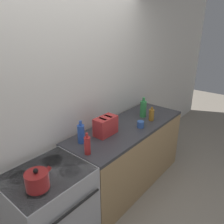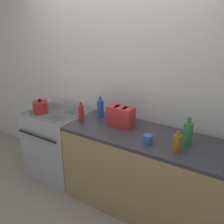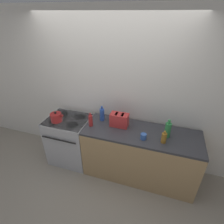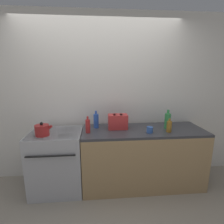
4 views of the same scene
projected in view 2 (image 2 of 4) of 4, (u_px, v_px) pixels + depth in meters
name	position (u px, v px, depth m)	size (l,w,h in m)	color
ground_plane	(83.00, 203.00, 2.87)	(12.00, 12.00, 0.00)	gray
wall_back	(116.00, 80.00, 2.96)	(8.00, 0.05, 2.60)	silver
stove	(58.00, 143.00, 3.26)	(0.72, 0.64, 0.89)	#B7B7BC
counter_block	(147.00, 173.00, 2.65)	(1.79, 0.65, 0.89)	tan
kettle	(41.00, 107.00, 3.07)	(0.23, 0.18, 0.18)	maroon
toaster	(121.00, 116.00, 2.69)	(0.28, 0.16, 0.22)	red
bottle_blue	(100.00, 109.00, 2.91)	(0.08, 0.08, 0.26)	#2D56B7
bottle_green	(188.00, 133.00, 2.28)	(0.09, 0.09, 0.28)	#338C47
bottle_red	(81.00, 113.00, 2.80)	(0.06, 0.06, 0.23)	#B72828
bottle_amber	(177.00, 143.00, 2.19)	(0.07, 0.07, 0.19)	#9E6B23
cup_blue	(148.00, 139.00, 2.33)	(0.09, 0.09, 0.08)	#3860B2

